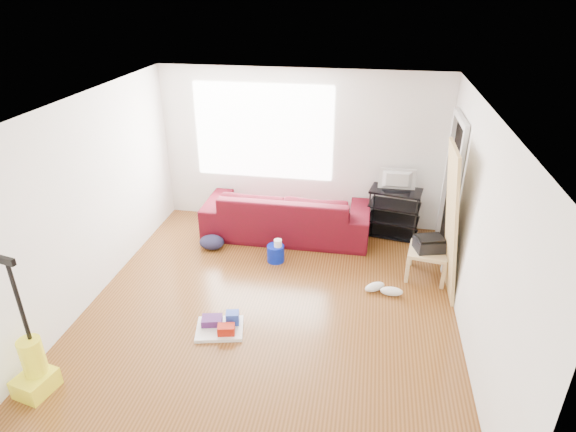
% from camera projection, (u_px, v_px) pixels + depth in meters
% --- Properties ---
extents(room, '(4.51, 5.01, 2.51)m').
position_uv_depth(room, '(277.00, 213.00, 5.52)').
color(room, '#563111').
rests_on(room, ground).
extents(sofa, '(2.57, 1.00, 0.75)m').
position_uv_depth(sofa, '(287.00, 234.00, 7.70)').
color(sofa, '#3F0911').
rests_on(sofa, ground).
extents(tv_stand, '(0.84, 0.58, 0.77)m').
position_uv_depth(tv_stand, '(394.00, 212.00, 7.51)').
color(tv_stand, black).
rests_on(tv_stand, ground).
extents(tv, '(0.56, 0.07, 0.32)m').
position_uv_depth(tv, '(397.00, 180.00, 7.27)').
color(tv, black).
rests_on(tv, tv_stand).
extents(side_table, '(0.58, 0.58, 0.41)m').
position_uv_depth(side_table, '(428.00, 254.00, 6.46)').
color(side_table, '#DBBF7F').
rests_on(side_table, ground).
extents(printer, '(0.44, 0.38, 0.20)m').
position_uv_depth(printer, '(430.00, 244.00, 6.39)').
color(printer, black).
rests_on(printer, side_table).
extents(bucket, '(0.30, 0.30, 0.25)m').
position_uv_depth(bucket, '(276.00, 261.00, 6.97)').
color(bucket, '#071CAA').
rests_on(bucket, ground).
extents(toilet_paper, '(0.11, 0.11, 0.10)m').
position_uv_depth(toilet_paper, '(278.00, 251.00, 6.88)').
color(toilet_paper, white).
rests_on(toilet_paper, bucket).
extents(cleaning_tray, '(0.61, 0.53, 0.19)m').
position_uv_depth(cleaning_tray, '(221.00, 326.00, 5.57)').
color(cleaning_tray, white).
rests_on(cleaning_tray, ground).
extents(backpack, '(0.38, 0.31, 0.21)m').
position_uv_depth(backpack, '(212.00, 248.00, 7.29)').
color(backpack, black).
rests_on(backpack, ground).
extents(sneakers, '(0.52, 0.27, 0.12)m').
position_uv_depth(sneakers, '(383.00, 289.00, 6.23)').
color(sneakers, white).
rests_on(sneakers, ground).
extents(vacuum, '(0.38, 0.41, 1.49)m').
position_uv_depth(vacuum, '(34.00, 368.00, 4.67)').
color(vacuum, yellow).
rests_on(vacuum, ground).
extents(door_panel, '(0.24, 0.78, 1.95)m').
position_uv_depth(door_panel, '(440.00, 288.00, 6.35)').
color(door_panel, tan).
rests_on(door_panel, ground).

